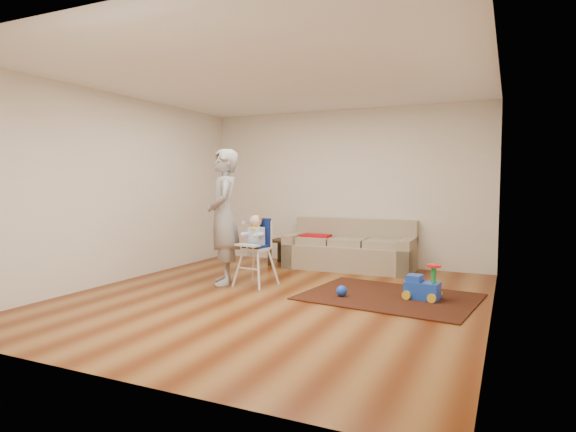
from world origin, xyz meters
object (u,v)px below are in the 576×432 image
at_px(toy_ball, 342,291).
at_px(adult, 224,217).
at_px(side_table, 284,252).
at_px(high_chair, 256,252).
at_px(sofa, 349,245).
at_px(ride_on_toy, 422,281).

xyz_separation_m(toy_ball, adult, (-1.78, 0.08, 0.87)).
bearing_deg(side_table, toy_ball, -48.14).
distance_m(high_chair, adult, 0.67).
bearing_deg(sofa, adult, -124.93).
xyz_separation_m(high_chair, adult, (-0.47, -0.08, 0.48)).
bearing_deg(side_table, ride_on_toy, -31.24).
relative_size(ride_on_toy, high_chair, 0.44).
relative_size(sofa, adult, 1.11).
bearing_deg(high_chair, ride_on_toy, 11.29).
bearing_deg(ride_on_toy, toy_ball, -156.13).
bearing_deg(sofa, ride_on_toy, -49.58).
distance_m(toy_ball, adult, 1.99).
distance_m(sofa, high_chair, 1.96).
distance_m(ride_on_toy, adult, 2.82).
relative_size(toy_ball, adult, 0.07).
xyz_separation_m(sofa, side_table, (-1.17, -0.07, -0.19)).
relative_size(ride_on_toy, adult, 0.23).
xyz_separation_m(side_table, toy_ball, (1.69, -1.88, -0.14)).
relative_size(sofa, high_chair, 2.13).
distance_m(side_table, ride_on_toy, 3.07).
bearing_deg(toy_ball, side_table, 131.86).
bearing_deg(sofa, toy_ball, -75.97).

